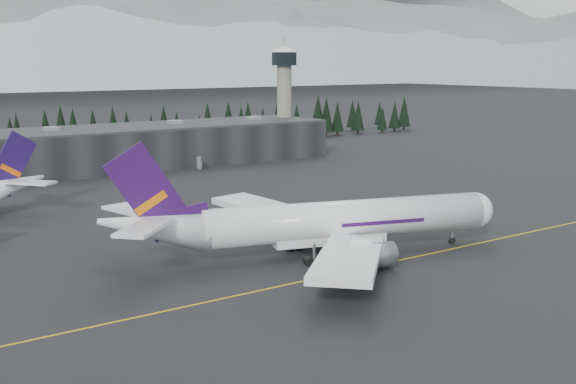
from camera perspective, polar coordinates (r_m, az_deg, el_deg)
ground at (r=118.04m, az=5.66°, el=-5.72°), size 1400.00×1400.00×0.00m
taxiline at (r=116.60m, az=6.30°, el=-5.93°), size 400.00×0.40×0.02m
terminal at (r=224.79m, az=-15.71°, el=3.23°), size 160.00×30.00×12.60m
control_tower at (r=260.84m, az=-0.30°, el=8.31°), size 10.00×10.00×37.70m
treeline at (r=259.63m, az=-18.50°, el=4.25°), size 360.00×20.00×15.00m
jet_main at (r=120.98m, az=1.95°, el=-2.45°), size 68.13×61.53×20.54m
gse_vehicle_b at (r=220.59m, az=-6.98°, el=1.94°), size 4.38×2.34×1.42m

